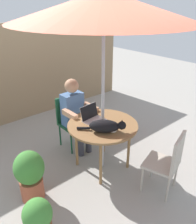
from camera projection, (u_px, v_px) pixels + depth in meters
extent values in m
plane|color=gray|center=(102.00, 166.00, 3.61)|extent=(14.00, 14.00, 0.00)
cube|color=#937756|center=(27.00, 72.00, 4.77)|extent=(4.78, 0.08, 1.93)
cylinder|color=olive|center=(103.00, 125.00, 3.29)|extent=(0.99, 0.99, 0.03)
cylinder|color=olive|center=(104.00, 133.00, 3.80)|extent=(0.04, 0.04, 0.70)
cylinder|color=olive|center=(77.00, 146.00, 3.48)|extent=(0.04, 0.04, 0.70)
cylinder|color=olive|center=(101.00, 163.00, 3.11)|extent=(0.04, 0.04, 0.70)
cylinder|color=olive|center=(129.00, 148.00, 3.42)|extent=(0.04, 0.04, 0.70)
cylinder|color=#B7B7BC|center=(103.00, 99.00, 3.12)|extent=(0.04, 0.04, 2.23)
cone|color=#BF4C38|center=(104.00, 6.00, 2.62)|extent=(2.21, 2.21, 0.33)
sphere|color=#B7B7BC|center=(104.00, 5.00, 2.62)|extent=(0.06, 0.06, 0.06)
cube|color=#194C2D|center=(73.00, 125.00, 3.93)|extent=(0.40, 0.40, 0.04)
cube|color=#194C2D|center=(67.00, 108.00, 3.95)|extent=(0.40, 0.04, 0.44)
cylinder|color=#194C2D|center=(76.00, 129.00, 4.24)|extent=(0.03, 0.03, 0.40)
cylinder|color=#194C2D|center=(60.00, 135.00, 4.04)|extent=(0.03, 0.03, 0.40)
cylinder|color=#194C2D|center=(71.00, 143.00, 3.81)|extent=(0.03, 0.03, 0.40)
cylinder|color=#194C2D|center=(88.00, 136.00, 4.01)|extent=(0.03, 0.03, 0.40)
cube|color=#B2A899|center=(161.00, 164.00, 3.00)|extent=(0.50, 0.50, 0.04)
cube|color=#B2A899|center=(178.00, 153.00, 2.80)|extent=(0.39, 0.15, 0.44)
cylinder|color=#B2A899|center=(168.00, 190.00, 2.88)|extent=(0.03, 0.03, 0.40)
cylinder|color=#B2A899|center=(176.00, 174.00, 3.14)|extent=(0.03, 0.03, 0.40)
cylinder|color=#B2A899|center=(151.00, 165.00, 3.30)|extent=(0.03, 0.03, 0.40)
cylinder|color=#B2A899|center=(142.00, 180.00, 3.04)|extent=(0.03, 0.03, 0.40)
cube|color=#4C72A5|center=(73.00, 109.00, 3.80)|extent=(0.34, 0.20, 0.54)
sphere|color=tan|center=(72.00, 86.00, 3.62)|extent=(0.22, 0.22, 0.22)
cube|color=#383842|center=(74.00, 126.00, 3.75)|extent=(0.12, 0.30, 0.12)
cylinder|color=#383842|center=(81.00, 144.00, 3.76)|extent=(0.10, 0.10, 0.43)
cube|color=#383842|center=(82.00, 123.00, 3.84)|extent=(0.12, 0.30, 0.12)
cylinder|color=#383842|center=(88.00, 140.00, 3.86)|extent=(0.10, 0.10, 0.43)
cube|color=tan|center=(70.00, 114.00, 3.51)|extent=(0.08, 0.32, 0.08)
cube|color=tan|center=(91.00, 107.00, 3.75)|extent=(0.08, 0.32, 0.08)
cube|color=silver|center=(94.00, 121.00, 3.36)|extent=(0.32, 0.25, 0.02)
cube|color=black|center=(89.00, 112.00, 3.38)|extent=(0.30, 0.09, 0.20)
cube|color=silver|center=(89.00, 111.00, 3.38)|extent=(0.30, 0.08, 0.20)
ellipsoid|color=black|center=(104.00, 126.00, 3.05)|extent=(0.42, 0.42, 0.17)
sphere|color=black|center=(122.00, 125.00, 3.03)|extent=(0.11, 0.11, 0.11)
ellipsoid|color=white|center=(113.00, 129.00, 3.06)|extent=(0.17, 0.17, 0.09)
cylinder|color=black|center=(84.00, 128.00, 3.13)|extent=(0.15, 0.15, 0.04)
cone|color=black|center=(122.00, 123.00, 2.98)|extent=(0.04, 0.04, 0.03)
cone|color=black|center=(122.00, 121.00, 3.04)|extent=(0.04, 0.04, 0.03)
cylinder|color=#9E5138|center=(32.00, 188.00, 2.98)|extent=(0.29, 0.29, 0.29)
ellipsoid|color=#3D7F33|center=(29.00, 168.00, 2.83)|extent=(0.37, 0.37, 0.44)
ellipsoid|color=#3D7F33|center=(37.00, 214.00, 2.32)|extent=(0.30, 0.30, 0.34)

